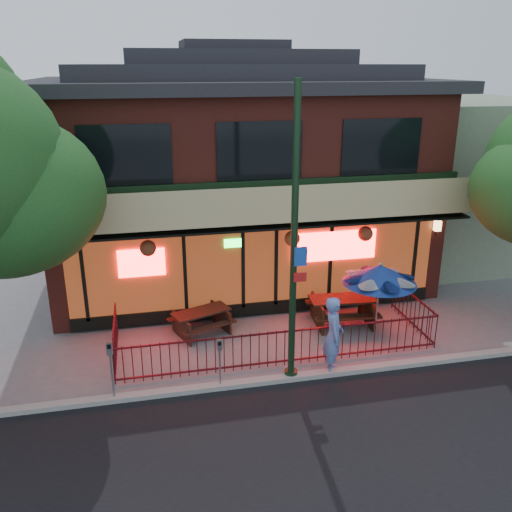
{
  "coord_description": "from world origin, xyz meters",
  "views": [
    {
      "loc": [
        -3.27,
        -11.47,
        7.27
      ],
      "look_at": [
        -0.35,
        2.0,
        2.36
      ],
      "focal_mm": 38.0,
      "sensor_mm": 36.0,
      "label": 1
    }
  ],
  "objects": [
    {
      "name": "picnic_table_left",
      "position": [
        -1.85,
        2.4,
        0.45
      ],
      "size": [
        1.94,
        1.72,
        0.69
      ],
      "color": "#381D14",
      "rests_on": "ground"
    },
    {
      "name": "parking_meter_near",
      "position": [
        -1.76,
        -0.48,
        0.87
      ],
      "size": [
        0.13,
        0.12,
        1.28
      ],
      "color": "gray",
      "rests_on": "ground"
    },
    {
      "name": "curb",
      "position": [
        0.0,
        -0.5,
        0.06
      ],
      "size": [
        80.0,
        0.25,
        0.12
      ],
      "primitive_type": "cube",
      "color": "#999993",
      "rests_on": "ground"
    },
    {
      "name": "ground",
      "position": [
        0.0,
        0.0,
        0.0
      ],
      "size": [
        80.0,
        80.0,
        0.0
      ],
      "primitive_type": "plane",
      "color": "gray",
      "rests_on": "ground"
    },
    {
      "name": "pedestrian",
      "position": [
        1.07,
        -0.35,
        1.01
      ],
      "size": [
        0.66,
        0.84,
        2.02
      ],
      "primitive_type": "imported",
      "rotation": [
        0.0,
        0.0,
        1.31
      ],
      "color": "#637DC6",
      "rests_on": "ground"
    },
    {
      "name": "parking_meter_far",
      "position": [
        -4.2,
        -0.48,
        1.02
      ],
      "size": [
        0.13,
        0.12,
        1.51
      ],
      "color": "#9C9EA5",
      "rests_on": "ground"
    },
    {
      "name": "patio_fence",
      "position": [
        0.0,
        0.5,
        0.63
      ],
      "size": [
        8.44,
        2.62,
        1.0
      ],
      "color": "#480F16",
      "rests_on": "ground"
    },
    {
      "name": "neighbor_building",
      "position": [
        9.0,
        7.7,
        3.0
      ],
      "size": [
        6.0,
        7.0,
        6.0
      ],
      "primitive_type": "cube",
      "color": "gray",
      "rests_on": "ground"
    },
    {
      "name": "patio_umbrella",
      "position": [
        2.83,
        1.02,
        1.95
      ],
      "size": [
        2.0,
        1.99,
        2.28
      ],
      "color": "gray",
      "rests_on": "ground"
    },
    {
      "name": "picnic_table_right",
      "position": [
        2.27,
        2.11,
        0.54
      ],
      "size": [
        2.03,
        1.62,
        0.82
      ],
      "color": "black",
      "rests_on": "ground"
    },
    {
      "name": "restaurant_building",
      "position": [
        0.0,
        7.11,
        4.13
      ],
      "size": [
        12.96,
        9.49,
        8.05
      ],
      "color": "maroon",
      "rests_on": "ground"
    },
    {
      "name": "street_light",
      "position": [
        0.0,
        -0.4,
        3.15
      ],
      "size": [
        0.43,
        0.32,
        7.0
      ],
      "color": "black",
      "rests_on": "ground"
    }
  ]
}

